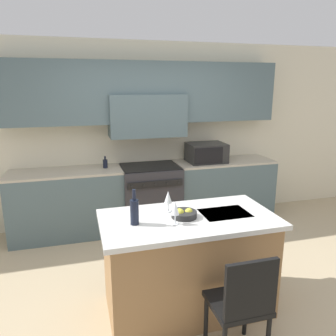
# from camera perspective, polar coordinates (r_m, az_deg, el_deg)

# --- Properties ---
(ground_plane) EXTENTS (10.00, 10.00, 0.00)m
(ground_plane) POSITION_cam_1_polar(r_m,az_deg,el_deg) (3.65, 3.21, -20.42)
(ground_plane) COLOR tan
(back_cabinetry) EXTENTS (10.00, 0.46, 2.70)m
(back_cabinetry) POSITION_cam_1_polar(r_m,az_deg,el_deg) (4.90, -3.97, 8.75)
(back_cabinetry) COLOR beige
(back_cabinetry) RESTS_ON ground_plane
(back_counter) EXTENTS (3.89, 0.62, 0.94)m
(back_counter) POSITION_cam_1_polar(r_m,az_deg,el_deg) (4.91, -3.15, -4.88)
(back_counter) COLOR #4C6066
(back_counter) RESTS_ON ground_plane
(range_stove) EXTENTS (0.84, 0.70, 0.94)m
(range_stove) POSITION_cam_1_polar(r_m,az_deg,el_deg) (4.89, -3.10, -4.96)
(range_stove) COLOR #2D2D33
(range_stove) RESTS_ON ground_plane
(microwave) EXTENTS (0.56, 0.44, 0.29)m
(microwave) POSITION_cam_1_polar(r_m,az_deg,el_deg) (5.01, 6.69, 2.68)
(microwave) COLOR black
(microwave) RESTS_ON back_counter
(kitchen_island) EXTENTS (1.58, 0.83, 0.93)m
(kitchen_island) POSITION_cam_1_polar(r_m,az_deg,el_deg) (3.18, 3.49, -16.17)
(kitchen_island) COLOR olive
(kitchen_island) RESTS_ON ground_plane
(island_chair) EXTENTS (0.42, 0.40, 0.92)m
(island_chair) POSITION_cam_1_polar(r_m,az_deg,el_deg) (2.67, 12.81, -21.84)
(island_chair) COLOR black
(island_chair) RESTS_ON ground_plane
(wine_bottle) EXTENTS (0.07, 0.07, 0.31)m
(wine_bottle) POSITION_cam_1_polar(r_m,az_deg,el_deg) (2.79, -5.86, -7.49)
(wine_bottle) COLOR black
(wine_bottle) RESTS_ON kitchen_island
(wine_glass_near) EXTENTS (0.07, 0.07, 0.20)m
(wine_glass_near) POSITION_cam_1_polar(r_m,az_deg,el_deg) (2.77, 1.25, -7.11)
(wine_glass_near) COLOR white
(wine_glass_near) RESTS_ON kitchen_island
(wine_glass_far) EXTENTS (0.07, 0.07, 0.20)m
(wine_glass_far) POSITION_cam_1_polar(r_m,az_deg,el_deg) (3.04, 0.02, -5.18)
(wine_glass_far) COLOR white
(wine_glass_far) RESTS_ON kitchen_island
(fruit_bowl) EXTENTS (0.23, 0.23, 0.09)m
(fruit_bowl) POSITION_cam_1_polar(r_m,az_deg,el_deg) (2.95, 2.78, -7.98)
(fruit_bowl) COLOR black
(fruit_bowl) RESTS_ON kitchen_island
(oil_bottle_on_counter) EXTENTS (0.07, 0.07, 0.17)m
(oil_bottle_on_counter) POSITION_cam_1_polar(r_m,az_deg,el_deg) (4.71, -10.87, 0.80)
(oil_bottle_on_counter) COLOR black
(oil_bottle_on_counter) RESTS_ON back_counter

